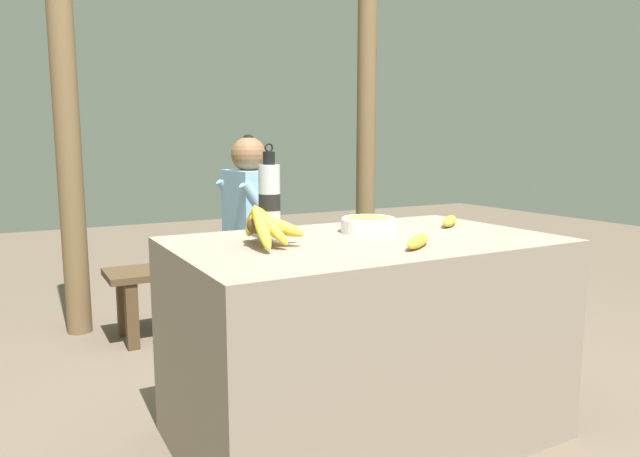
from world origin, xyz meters
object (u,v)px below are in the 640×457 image
at_px(banana_bunch_green, 331,241).
at_px(support_post_near, 67,129).
at_px(banana_bunch_ripe, 266,225).
at_px(loose_banana_side, 450,221).
at_px(water_bottle, 269,200).
at_px(serving_bowl, 368,224).
at_px(loose_banana_front, 418,241).
at_px(seated_vendor, 243,219).
at_px(wooden_bench, 258,268).
at_px(support_post_far, 366,133).

distance_m(banana_bunch_green, support_post_near, 1.63).
distance_m(banana_bunch_ripe, loose_banana_side, 0.82).
xyz_separation_m(banana_bunch_green, support_post_near, (-1.45, 0.31, 0.68)).
xyz_separation_m(banana_bunch_ripe, water_bottle, (0.07, 0.13, 0.06)).
bearing_deg(support_post_near, banana_bunch_green, -11.93).
bearing_deg(serving_bowl, banana_bunch_ripe, -169.37).
xyz_separation_m(serving_bowl, loose_banana_front, (-0.04, -0.34, -0.01)).
relative_size(seated_vendor, support_post_near, 0.49).
distance_m(seated_vendor, banana_bunch_green, 0.62).
height_order(water_bottle, wooden_bench, water_bottle).
relative_size(banana_bunch_green, support_post_far, 0.13).
bearing_deg(seated_vendor, support_post_far, -165.35).
relative_size(banana_bunch_ripe, banana_bunch_green, 1.08).
bearing_deg(banana_bunch_ripe, seated_vendor, 71.63).
bearing_deg(loose_banana_front, wooden_bench, 85.29).
distance_m(banana_bunch_ripe, loose_banana_front, 0.49).
distance_m(wooden_bench, banana_bunch_green, 0.51).
bearing_deg(wooden_bench, loose_banana_side, -78.34).
xyz_separation_m(wooden_bench, banana_bunch_green, (0.50, -0.00, 0.12)).
distance_m(water_bottle, seated_vendor, 1.30).
relative_size(loose_banana_front, support_post_near, 0.08).
height_order(banana_bunch_green, support_post_far, support_post_far).
height_order(wooden_bench, seated_vendor, seated_vendor).
xyz_separation_m(water_bottle, support_post_far, (1.43, 1.57, 0.27)).
relative_size(loose_banana_front, banana_bunch_green, 0.63).
xyz_separation_m(loose_banana_front, support_post_far, (1.09, 1.95, 0.38)).
bearing_deg(banana_bunch_green, support_post_far, 33.75).
distance_m(serving_bowl, water_bottle, 0.40).
relative_size(banana_bunch_ripe, seated_vendor, 0.28).
bearing_deg(support_post_far, support_post_near, 180.00).
xyz_separation_m(serving_bowl, banana_bunch_green, (0.59, 1.30, -0.31)).
distance_m(serving_bowl, support_post_near, 1.86).
height_order(loose_banana_side, support_post_near, support_post_near).
bearing_deg(serving_bowl, support_post_far, 56.81).
xyz_separation_m(water_bottle, loose_banana_front, (0.34, -0.38, -0.11)).
relative_size(loose_banana_side, banana_bunch_green, 0.59).
xyz_separation_m(loose_banana_side, banana_bunch_green, (0.22, 1.33, -0.30)).
distance_m(loose_banana_side, wooden_bench, 1.42).
distance_m(serving_bowl, support_post_far, 1.95).
bearing_deg(support_post_far, seated_vendor, -162.11).
distance_m(serving_bowl, seated_vendor, 1.27).
bearing_deg(loose_banana_front, water_bottle, 131.65).
distance_m(wooden_bench, support_post_far, 1.28).
relative_size(loose_banana_front, support_post_far, 0.08).
bearing_deg(support_post_near, water_bottle, -73.00).
bearing_deg(loose_banana_side, support_post_near, 126.93).
height_order(serving_bowl, seated_vendor, seated_vendor).
bearing_deg(banana_bunch_ripe, wooden_bench, 68.47).
relative_size(loose_banana_side, seated_vendor, 0.15).
bearing_deg(water_bottle, banana_bunch_ripe, -119.34).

